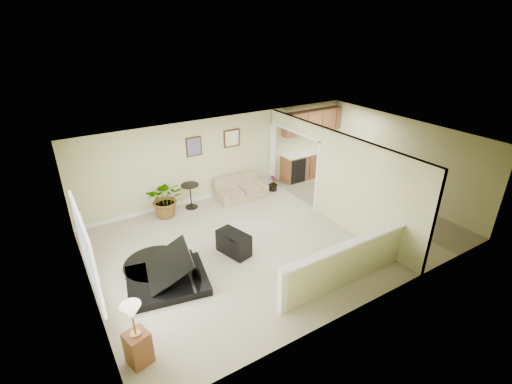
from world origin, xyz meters
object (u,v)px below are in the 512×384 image
palm_plant (166,199)px  small_plant (273,184)px  piano (160,256)px  piano_bench (234,243)px  loveseat (240,188)px  accent_table (190,193)px  lamp_stand (137,339)px

palm_plant → small_plant: size_ratio=2.48×
piano → piano_bench: (1.79, 0.10, -0.37)m
loveseat → small_plant: (1.16, -0.13, -0.11)m
piano → palm_plant: (1.07, 2.71, -0.10)m
piano_bench → accent_table: 2.75m
loveseat → lamp_stand: (-4.44, -4.51, 0.18)m
piano → palm_plant: piano is taller
loveseat → small_plant: bearing=-3.8°
palm_plant → small_plant: 3.54m
piano_bench → small_plant: 3.73m
palm_plant → small_plant: palm_plant is taller
accent_table → lamp_stand: size_ratio=0.62×
loveseat → lamp_stand: lamp_stand is taller
loveseat → palm_plant: (-2.36, 0.02, 0.22)m
accent_table → lamp_stand: lamp_stand is taller
piano_bench → accent_table: bearing=88.9°
piano_bench → lamp_stand: size_ratio=0.69×
piano → loveseat: 4.37m
loveseat → accent_table: (-1.58, 0.15, 0.15)m
piano_bench → palm_plant: (-0.72, 2.61, 0.27)m
loveseat → palm_plant: size_ratio=1.22×
accent_table → palm_plant: (-0.77, -0.13, 0.07)m
accent_table → small_plant: accent_table is taller
piano → loveseat: bearing=49.4°
piano_bench → loveseat: (1.63, 2.59, 0.05)m
accent_table → small_plant: size_ratio=1.46×
small_plant → loveseat: bearing=173.8°
lamp_stand → small_plant: bearing=38.1°
palm_plant → lamp_stand: (-2.08, -4.53, -0.04)m
piano_bench → accent_table: size_ratio=1.11×
palm_plant → piano_bench: bearing=-74.6°
accent_table → small_plant: (2.74, -0.28, -0.26)m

